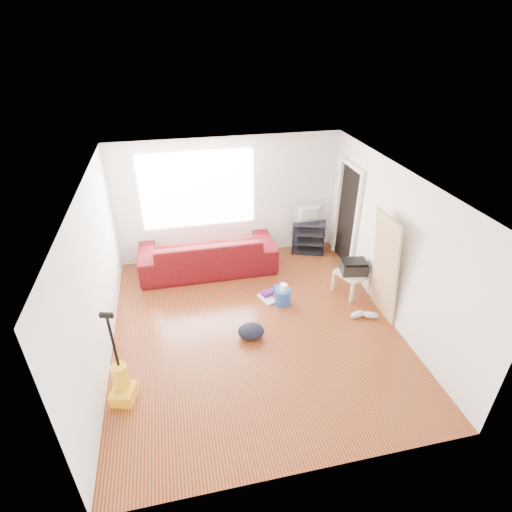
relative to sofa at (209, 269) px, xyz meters
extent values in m
cube|color=#552108|center=(0.54, -1.95, 0.00)|extent=(4.50, 5.00, 0.01)
cube|color=white|center=(0.54, -1.95, 2.50)|extent=(4.50, 5.00, 0.01)
cube|color=white|center=(0.54, 0.55, 1.25)|extent=(4.50, 0.01, 2.50)
cube|color=white|center=(0.54, -4.45, 1.25)|extent=(4.50, 0.01, 2.50)
cube|color=white|center=(-1.71, -1.95, 1.25)|extent=(0.01, 5.00, 2.50)
cube|color=white|center=(2.79, -1.95, 1.25)|extent=(0.01, 5.00, 2.50)
cube|color=white|center=(-0.06, 0.53, 1.50)|extent=(2.20, 0.01, 1.50)
cube|color=white|center=(2.75, -0.70, 1.00)|extent=(0.06, 0.08, 2.00)
cube|color=white|center=(2.75, 0.20, 1.00)|extent=(0.06, 0.08, 2.00)
cube|color=white|center=(2.75, -0.25, 2.04)|extent=(0.06, 0.98, 0.08)
cube|color=black|center=(2.78, -0.25, 1.00)|extent=(0.01, 0.86, 1.98)
imported|color=#4C0103|center=(0.00, 0.00, 0.00)|extent=(2.65, 1.04, 0.77)
cube|color=black|center=(2.19, 0.27, 0.03)|extent=(0.78, 0.60, 0.02)
cube|color=black|center=(2.19, 0.27, 0.25)|extent=(0.78, 0.60, 0.02)
cube|color=black|center=(2.19, 0.27, 0.46)|extent=(0.78, 0.60, 0.02)
cube|color=black|center=(2.19, 0.27, 0.68)|extent=(0.78, 0.60, 0.02)
cylinder|color=black|center=(1.83, 0.22, 0.35)|extent=(0.02, 0.02, 0.69)
cylinder|color=black|center=(1.95, 0.53, 0.35)|extent=(0.02, 0.02, 0.69)
cylinder|color=black|center=(2.43, 0.01, 0.35)|extent=(0.02, 0.02, 0.69)
cylinder|color=black|center=(2.54, 0.32, 0.35)|extent=(0.02, 0.02, 0.69)
imported|color=black|center=(2.19, 0.27, 0.88)|extent=(0.65, 0.09, 0.38)
cube|color=tan|center=(2.49, -1.33, 0.40)|extent=(0.67, 0.67, 0.05)
cube|color=tan|center=(2.35, -1.64, 0.19)|extent=(0.05, 0.05, 0.38)
cube|color=tan|center=(2.18, -1.20, 0.19)|extent=(0.05, 0.05, 0.38)
cube|color=tan|center=(2.79, -1.46, 0.19)|extent=(0.05, 0.05, 0.38)
cube|color=tan|center=(2.62, -1.03, 0.19)|extent=(0.05, 0.05, 0.38)
cube|color=black|center=(2.49, -1.33, 0.52)|extent=(0.51, 0.42, 0.20)
cube|color=black|center=(2.49, -1.33, 0.64)|extent=(0.46, 0.37, 0.04)
cylinder|color=#1E4BA2|center=(1.15, -1.41, 0.00)|extent=(0.30, 0.30, 0.29)
cylinder|color=white|center=(1.16, -1.42, 0.20)|extent=(0.13, 0.13, 0.12)
cube|color=silver|center=(1.03, -1.20, 0.02)|extent=(0.55, 0.49, 0.04)
cube|color=#9F220F|center=(1.12, -1.28, 0.08)|extent=(0.19, 0.16, 0.09)
cube|color=#4E176A|center=(0.94, -1.16, 0.07)|extent=(0.24, 0.20, 0.07)
cube|color=blue|center=(1.13, -1.11, 0.10)|extent=(0.16, 0.14, 0.13)
ellipsoid|color=black|center=(0.43, -2.15, 0.00)|extent=(0.46, 0.38, 0.23)
ellipsoid|color=silver|center=(2.29, -2.06, 0.06)|extent=(0.30, 0.18, 0.11)
ellipsoid|color=silver|center=(2.49, -2.12, 0.06)|extent=(0.30, 0.21, 0.11)
cube|color=yellow|center=(-1.46, -2.98, 0.09)|extent=(0.37, 0.40, 0.19)
cylinder|color=yellow|center=(-1.46, -2.92, 0.37)|extent=(0.21, 0.21, 0.36)
cylinder|color=black|center=(-1.46, -2.89, 0.93)|extent=(0.04, 0.04, 0.77)
cube|color=black|center=(-1.46, -2.89, 1.35)|extent=(0.17, 0.08, 0.06)
cube|color=tan|center=(2.67, -2.02, 0.00)|extent=(0.23, 0.73, 1.83)
camera|label=1|loc=(-0.53, -6.87, 4.34)|focal=28.00mm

